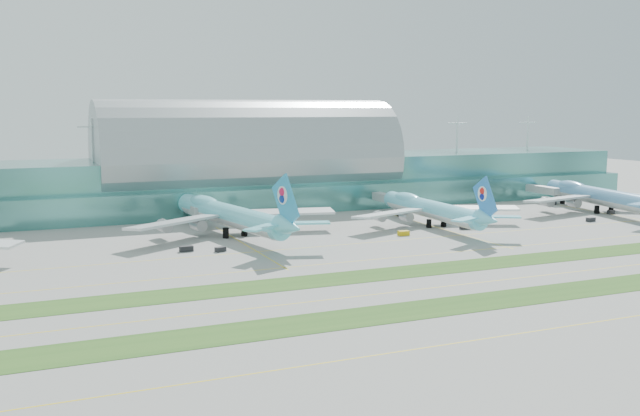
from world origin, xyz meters
name	(u,v)px	position (x,y,z in m)	size (l,w,h in m)	color
ground	(409,274)	(0.00, 0.00, 0.00)	(700.00, 700.00, 0.00)	gray
terminal	(249,172)	(0.01, 128.79, 14.23)	(340.00, 69.10, 36.00)	#3D7A75
grass_strip_near	(477,302)	(0.00, -28.00, 0.04)	(420.00, 12.00, 0.08)	#2D591E
grass_strip_far	(405,272)	(0.00, 2.00, 0.04)	(420.00, 12.00, 0.08)	#2D591E
taxiline_a	(543,330)	(0.00, -48.00, 0.01)	(420.00, 0.35, 0.01)	yellow
taxiline_b	(440,287)	(0.00, -14.00, 0.01)	(420.00, 0.35, 0.01)	yellow
taxiline_c	(375,259)	(0.00, 18.00, 0.01)	(420.00, 0.35, 0.01)	yellow
taxiline_d	(340,245)	(0.00, 40.00, 0.01)	(420.00, 0.35, 0.01)	yellow
airliner_b	(228,213)	(-25.50, 69.04, 6.86)	(70.04, 80.41, 22.23)	#67D5E4
airliner_c	(430,208)	(42.98, 59.96, 6.09)	(63.19, 71.65, 19.74)	#70DDF7
airliner_d	(598,195)	(119.87, 62.78, 6.62)	(67.76, 77.73, 21.47)	#5A96C7
gse_c	(186,249)	(-43.60, 47.93, 0.77)	(3.75, 1.69, 1.54)	black
gse_d	(220,249)	(-34.88, 44.02, 0.66)	(2.99, 1.59, 1.32)	black
gse_e	(404,233)	(24.96, 46.43, 0.75)	(3.41, 1.99, 1.50)	gold
gse_f	(466,227)	(49.56, 48.46, 0.75)	(3.74, 1.72, 1.50)	black
gse_g	(591,219)	(99.84, 44.98, 0.74)	(3.23, 1.64, 1.48)	black
gse_h	(611,212)	(120.31, 56.01, 0.74)	(2.94, 1.41, 1.48)	black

